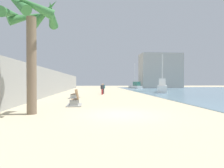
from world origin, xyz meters
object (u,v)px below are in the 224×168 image
at_px(person_walking, 103,88).
at_px(person_standing, 102,88).
at_px(palm_tree, 31,25).
at_px(boat_far_left, 162,87).
at_px(bench_near, 75,102).
at_px(boat_outer, 136,86).
at_px(bench_far, 75,96).

bearing_deg(person_walking, person_standing, -97.33).
bearing_deg(palm_tree, person_walking, 74.90).
height_order(person_walking, person_standing, person_standing).
bearing_deg(palm_tree, boat_far_left, 54.42).
xyz_separation_m(bench_near, boat_outer, (12.84, 37.78, 0.48)).
height_order(palm_tree, bench_far, palm_tree).
bearing_deg(boat_far_left, person_standing, -154.73).
bearing_deg(boat_far_left, bench_near, -127.01).
distance_m(bench_near, boat_outer, 39.90).
height_order(bench_near, bench_far, same).
xyz_separation_m(bench_far, boat_outer, (13.54, 30.94, 0.48)).
bearing_deg(person_walking, bench_far, -115.44).
xyz_separation_m(palm_tree, bench_near, (2.04, 3.79, -4.74)).
relative_size(bench_far, person_walking, 1.39).
distance_m(boat_outer, boat_far_left, 20.38).
distance_m(bench_near, person_walking, 14.55).
distance_m(bench_near, bench_far, 6.88).
bearing_deg(boat_far_left, person_walking, -163.04).
bearing_deg(boat_outer, boat_far_left, -89.22).
xyz_separation_m(bench_far, person_walking, (3.53, 7.42, 0.65)).
bearing_deg(bench_near, person_walking, 78.79).
bearing_deg(boat_outer, person_walking, -113.07).
xyz_separation_m(bench_far, boat_far_left, (13.82, 10.56, 0.67)).
relative_size(palm_tree, boat_far_left, 1.02).
height_order(person_walking, boat_outer, boat_outer).
bearing_deg(person_walking, bench_near, -101.21).
relative_size(person_standing, boat_far_left, 0.23).
xyz_separation_m(palm_tree, person_walking, (4.87, 18.05, -4.09)).
distance_m(palm_tree, bench_far, 11.72).
distance_m(person_walking, person_standing, 1.85).
bearing_deg(boat_outer, bench_far, -113.64).
distance_m(bench_far, person_walking, 8.24).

